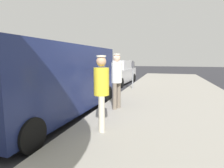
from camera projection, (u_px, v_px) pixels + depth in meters
name	position (u px, v px, depth m)	size (l,w,h in m)	color
ground_plane	(59.00, 116.00, 5.61)	(80.00, 80.00, 0.00)	#2D2D33
sidewalk_slab	(180.00, 126.00, 4.59)	(5.00, 32.00, 0.15)	#9E998E
parking_meter_near	(102.00, 79.00, 5.24)	(0.14, 0.18, 1.52)	gray
parking_meter_far	(133.00, 70.00, 9.85)	(0.14, 0.18, 1.52)	gray
pedestrian_in_white	(117.00, 77.00, 5.82)	(0.34, 0.35, 1.77)	#726656
pedestrian_in_yellow	(101.00, 88.00, 4.04)	(0.34, 0.35, 1.69)	beige
parked_van	(54.00, 79.00, 5.51)	(2.29, 5.27, 2.15)	navy
parked_sedan_ahead	(116.00, 73.00, 12.95)	(2.16, 4.50, 1.65)	#BCBCC1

